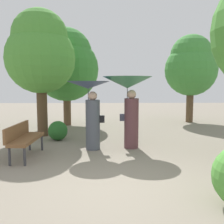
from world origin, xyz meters
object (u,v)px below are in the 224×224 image
at_px(tree_mid_left, 66,64).
at_px(person_left, 90,102).
at_px(person_right, 128,94).
at_px(tree_near_left, 40,52).
at_px(tree_near_right, 191,65).
at_px(park_bench, 24,137).

bearing_deg(tree_mid_left, person_left, -72.91).
distance_m(person_right, tree_near_left, 3.63).
xyz_separation_m(person_right, tree_mid_left, (-2.37, 4.11, 1.13)).
height_order(tree_near_left, tree_mid_left, tree_near_left).
xyz_separation_m(tree_near_right, tree_mid_left, (-5.72, -0.77, -0.01)).
distance_m(park_bench, tree_mid_left, 5.47).
distance_m(person_left, person_right, 1.10).
height_order(person_left, person_right, person_right).
bearing_deg(tree_near_right, person_right, -124.46).
distance_m(person_left, park_bench, 1.97).
bearing_deg(person_right, tree_mid_left, 34.97).
xyz_separation_m(park_bench, tree_near_left, (-0.20, 2.65, 2.39)).
xyz_separation_m(tree_near_left, tree_mid_left, (0.50, 2.36, -0.22)).
bearing_deg(park_bench, person_right, -69.42).
bearing_deg(park_bench, tree_near_right, -44.23).
relative_size(park_bench, tree_near_left, 0.35).
height_order(park_bench, tree_near_left, tree_near_left).
relative_size(person_left, tree_near_right, 0.46).
bearing_deg(person_left, tree_near_left, 48.83).
distance_m(tree_near_right, tree_mid_left, 5.77).
distance_m(tree_near_left, tree_near_right, 6.97).
distance_m(person_right, tree_near_right, 6.03).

